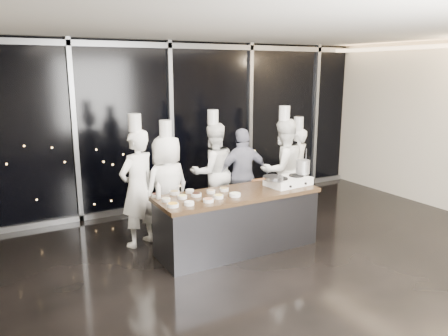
# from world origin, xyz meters

# --- Properties ---
(ground) EXTENTS (9.00, 9.00, 0.00)m
(ground) POSITION_xyz_m (0.00, 0.00, 0.00)
(ground) COLOR black
(ground) RESTS_ON ground
(room_shell) EXTENTS (9.02, 7.02, 3.21)m
(room_shell) POSITION_xyz_m (0.18, 0.00, 2.25)
(room_shell) COLOR beige
(room_shell) RESTS_ON ground
(window_wall) EXTENTS (8.90, 0.11, 3.20)m
(window_wall) POSITION_xyz_m (0.00, 3.43, 1.60)
(window_wall) COLOR black
(window_wall) RESTS_ON ground
(demo_counter) EXTENTS (2.46, 0.86, 0.90)m
(demo_counter) POSITION_xyz_m (0.00, 0.90, 0.45)
(demo_counter) COLOR #36363A
(demo_counter) RESTS_ON ground
(stove) EXTENTS (0.72, 0.49, 0.14)m
(stove) POSITION_xyz_m (0.90, 0.86, 0.96)
(stove) COLOR white
(stove) RESTS_ON demo_counter
(frying_pan) EXTENTS (0.55, 0.34, 0.05)m
(frying_pan) POSITION_xyz_m (0.57, 0.82, 1.07)
(frying_pan) COLOR slate
(frying_pan) RESTS_ON stove
(stock_pot) EXTENTS (0.24, 0.24, 0.22)m
(stock_pot) POSITION_xyz_m (1.22, 0.91, 1.15)
(stock_pot) COLOR #B7B7BA
(stock_pot) RESTS_ON stove
(prep_bowls) EXTENTS (1.14, 0.73, 0.05)m
(prep_bowls) POSITION_xyz_m (-0.67, 0.94, 0.93)
(prep_bowls) COLOR silver
(prep_bowls) RESTS_ON demo_counter
(squeeze_bottle) EXTENTS (0.07, 0.07, 0.25)m
(squeeze_bottle) POSITION_xyz_m (-1.14, 1.16, 1.02)
(squeeze_bottle) COLOR silver
(squeeze_bottle) RESTS_ON demo_counter
(chef_far_left) EXTENTS (0.78, 0.67, 2.04)m
(chef_far_left) POSITION_xyz_m (-1.23, 1.81, 0.92)
(chef_far_left) COLOR white
(chef_far_left) RESTS_ON ground
(chef_left) EXTENTS (0.94, 0.75, 1.91)m
(chef_left) POSITION_xyz_m (-0.74, 1.82, 0.85)
(chef_left) COLOR white
(chef_left) RESTS_ON ground
(chef_center) EXTENTS (0.89, 0.71, 1.99)m
(chef_center) POSITION_xyz_m (0.32, 2.28, 0.89)
(chef_center) COLOR white
(chef_center) RESTS_ON ground
(guest) EXTENTS (1.03, 0.55, 1.67)m
(guest) POSITION_xyz_m (0.77, 2.00, 0.83)
(guest) COLOR #15193C
(guest) RESTS_ON ground
(chef_right) EXTENTS (0.89, 0.69, 2.05)m
(chef_right) POSITION_xyz_m (1.43, 1.71, 0.92)
(chef_right) COLOR white
(chef_right) RESTS_ON ground
(chef_side) EXTENTS (0.65, 0.52, 1.77)m
(chef_side) POSITION_xyz_m (2.20, 2.27, 0.80)
(chef_side) COLOR white
(chef_side) RESTS_ON ground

